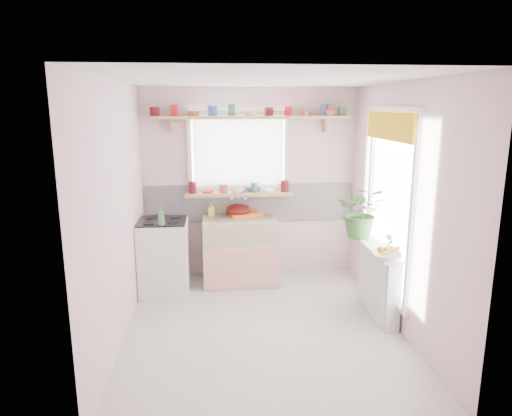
{
  "coord_description": "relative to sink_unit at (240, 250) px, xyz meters",
  "views": [
    {
      "loc": [
        -0.48,
        -4.35,
        2.26
      ],
      "look_at": [
        -0.02,
        0.55,
        1.16
      ],
      "focal_mm": 32.0,
      "sensor_mm": 36.0,
      "label": 1
    }
  ],
  "objects": [
    {
      "name": "sill_crockery",
      "position": [
        -0.02,
        0.19,
        0.78
      ],
      "size": [
        1.35,
        0.11,
        0.12
      ],
      "color": "#590F14",
      "rests_on": "windowsill"
    },
    {
      "name": "cooker_bottle",
      "position": [
        -0.94,
        -0.46,
        0.59
      ],
      "size": [
        0.09,
        0.09,
        0.21
      ],
      "primitive_type": "imported",
      "rotation": [
        0.0,
        0.0,
        -0.17
      ],
      "color": "#3D7A45",
      "rests_on": "cooker"
    },
    {
      "name": "radiator_ledge",
      "position": [
        1.45,
        -1.09,
        -0.03
      ],
      "size": [
        0.22,
        0.95,
        0.78
      ],
      "color": "white",
      "rests_on": "ground"
    },
    {
      "name": "windowsill",
      "position": [
        -0.0,
        0.19,
        0.71
      ],
      "size": [
        1.4,
        0.22,
        0.04
      ],
      "primitive_type": "cube",
      "color": "tan",
      "rests_on": "room"
    },
    {
      "name": "shelf_vase",
      "position": [
        1.15,
        0.12,
        1.78
      ],
      "size": [
        0.17,
        0.17,
        0.14
      ],
      "primitive_type": "imported",
      "rotation": [
        0.0,
        0.0,
        0.31
      ],
      "color": "#B84F38",
      "rests_on": "pine_shelf"
    },
    {
      "name": "soap_bottle_sink",
      "position": [
        -0.37,
        0.21,
        0.51
      ],
      "size": [
        0.08,
        0.09,
        0.18
      ],
      "primitive_type": "imported",
      "rotation": [
        0.0,
        0.0,
        -0.06
      ],
      "color": "#D3CC5D",
      "rests_on": "sink_unit"
    },
    {
      "name": "pine_shelf",
      "position": [
        0.15,
        0.18,
        1.69
      ],
      "size": [
        2.52,
        0.24,
        0.04
      ],
      "primitive_type": "cube",
      "color": "tan",
      "rests_on": "room"
    },
    {
      "name": "herb_pot",
      "position": [
        1.48,
        -1.23,
        0.44
      ],
      "size": [
        0.11,
        0.09,
        0.19
      ],
      "primitive_type": "imported",
      "rotation": [
        0.0,
        0.0,
        0.28
      ],
      "color": "#2D7030",
      "rests_on": "radiator_ledge"
    },
    {
      "name": "sill_cup",
      "position": [
        -0.02,
        0.13,
        0.78
      ],
      "size": [
        0.13,
        0.13,
        0.1
      ],
      "primitive_type": "imported",
      "rotation": [
        0.0,
        0.0,
        0.05
      ],
      "color": "white",
      "rests_on": "windowsill"
    },
    {
      "name": "cooker",
      "position": [
        -0.95,
        -0.24,
        0.03
      ],
      "size": [
        0.58,
        0.58,
        0.93
      ],
      "color": "white",
      "rests_on": "ground"
    },
    {
      "name": "fruit_bowl",
      "position": [
        1.36,
        -1.49,
        0.38
      ],
      "size": [
        0.34,
        0.34,
        0.07
      ],
      "primitive_type": "imported",
      "rotation": [
        0.0,
        0.0,
        -0.21
      ],
      "color": "silver",
      "rests_on": "radiator_ledge"
    },
    {
      "name": "room",
      "position": [
        0.81,
        -0.43,
        0.94
      ],
      "size": [
        3.2,
        3.2,
        3.2
      ],
      "color": "beige",
      "rests_on": "ground"
    },
    {
      "name": "fruit",
      "position": [
        1.37,
        -1.49,
        0.44
      ],
      "size": [
        0.2,
        0.14,
        0.1
      ],
      "color": "orange",
      "rests_on": "fruit_bowl"
    },
    {
      "name": "colander",
      "position": [
        -0.01,
        0.21,
        0.49
      ],
      "size": [
        0.43,
        0.43,
        0.15
      ],
      "primitive_type": "ellipsoid",
      "rotation": [
        0.0,
        0.0,
        0.39
      ],
      "color": "#500D0F",
      "rests_on": "sink_unit"
    },
    {
      "name": "shelf_crockery",
      "position": [
        0.15,
        0.18,
        1.76
      ],
      "size": [
        2.47,
        0.11,
        0.12
      ],
      "color": "#590F14",
      "rests_on": "pine_shelf"
    },
    {
      "name": "sill_bowl",
      "position": [
        0.19,
        0.25,
        0.76
      ],
      "size": [
        0.26,
        0.26,
        0.06
      ],
      "primitive_type": "imported",
      "rotation": [
        0.0,
        0.0,
        -0.31
      ],
      "color": "#30579D",
      "rests_on": "windowsill"
    },
    {
      "name": "sink_unit",
      "position": [
        0.0,
        0.0,
        0.0
      ],
      "size": [
        0.95,
        0.65,
        1.11
      ],
      "color": "white",
      "rests_on": "ground"
    },
    {
      "name": "dish_tray",
      "position": [
        0.07,
        0.21,
        0.44
      ],
      "size": [
        0.48,
        0.41,
        0.04
      ],
      "primitive_type": "cube",
      "rotation": [
        0.0,
        0.0,
        0.27
      ],
      "color": "orange",
      "rests_on": "sink_unit"
    },
    {
      "name": "jade_plant",
      "position": [
        1.36,
        -0.69,
        0.64
      ],
      "size": [
        0.66,
        0.62,
        0.6
      ],
      "primitive_type": "imported",
      "rotation": [
        0.0,
        0.0,
        -0.34
      ],
      "color": "#346428",
      "rests_on": "radiator_ledge"
    }
  ]
}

